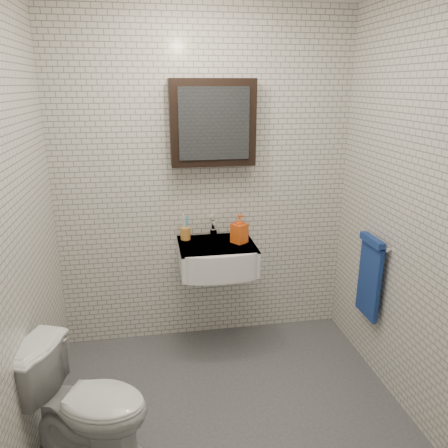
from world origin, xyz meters
name	(u,v)px	position (x,y,z in m)	size (l,w,h in m)	color
ground	(229,415)	(0.00, 0.00, 0.01)	(2.20, 2.00, 0.01)	#47494E
room_shell	(230,184)	(0.00, 0.00, 1.47)	(2.22, 2.02, 2.51)	silver
washbasin	(218,258)	(0.05, 0.73, 0.76)	(0.55, 0.50, 0.20)	white
faucet	(213,228)	(0.05, 0.93, 0.92)	(0.06, 0.20, 0.15)	silver
mirror_cabinet	(213,123)	(0.05, 0.93, 1.70)	(0.60, 0.15, 0.60)	black
towel_rail	(370,274)	(1.04, 0.35, 0.72)	(0.09, 0.30, 0.58)	silver
toothbrush_cup	(185,233)	(-0.16, 0.91, 0.90)	(0.08, 0.08, 0.20)	#CC8133
soap_bottle	(239,229)	(0.22, 0.77, 0.96)	(0.10, 0.10, 0.22)	#DA5D16
toilet	(86,403)	(-0.80, -0.16, 0.34)	(0.38, 0.67, 0.69)	white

